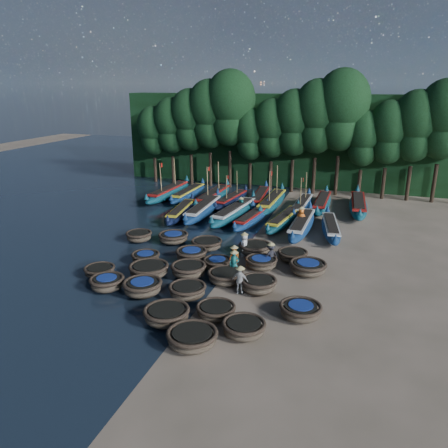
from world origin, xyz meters
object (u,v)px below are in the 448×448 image
(coracle_2, at_px, (167,314))
(fisherman_4, at_px, (240,279))
(coracle_12, at_px, (189,270))
(coracle_22, at_px, (207,244))
(fisherman_5, at_px, (241,206))
(long_boat_13, at_px, (260,198))
(long_boat_4, at_px, (234,212))
(fisherman_2, at_px, (234,257))
(long_boat_3, at_px, (203,209))
(long_boat_8, at_px, (331,228))
(coracle_5, at_px, (107,283))
(long_boat_14, at_px, (272,202))
(coracle_14, at_px, (259,284))
(long_boat_17, at_px, (358,205))
(fisherman_1, at_px, (234,263))
(long_boat_12, at_px, (232,200))
(coracle_6, at_px, (143,287))
(coracle_10, at_px, (100,271))
(coracle_11, at_px, (149,270))
(coracle_18, at_px, (261,262))
(coracle_17, at_px, (217,263))
(coracle_24, at_px, (293,255))
(long_boat_2, at_px, (181,211))
(coracle_23, at_px, (255,248))
(coracle_9, at_px, (301,310))
(coracle_20, at_px, (139,236))
(coracle_3, at_px, (192,338))
(fisherman_6, at_px, (301,218))
(coracle_7, at_px, (187,290))
(coracle_13, at_px, (225,276))
(coracle_19, at_px, (308,267))
(coracle_21, at_px, (173,237))
(fisherman_3, at_px, (271,254))
(long_boat_15, at_px, (302,206))
(long_boat_10, at_px, (188,194))
(long_boat_5, at_px, (252,218))
(long_boat_7, at_px, (302,225))
(coracle_16, at_px, (192,255))
(coracle_8, at_px, (216,310))
(long_boat_16, at_px, (322,203))
(long_boat_11, at_px, (213,197))
(coracle_4, at_px, (244,328))

(coracle_2, xyz_separation_m, fisherman_4, (2.51, 4.09, 0.41))
(coracle_12, xyz_separation_m, coracle_22, (-0.56, 4.63, -0.06))
(fisherman_5, bearing_deg, long_boat_13, -174.92)
(long_boat_4, xyz_separation_m, fisherman_2, (3.12, -10.22, 0.21))
(long_boat_3, distance_m, long_boat_8, 11.15)
(coracle_5, relative_size, long_boat_14, 0.22)
(coracle_14, distance_m, long_boat_17, 18.96)
(fisherman_1, bearing_deg, long_boat_12, 102.09)
(coracle_2, distance_m, coracle_12, 5.30)
(coracle_6, bearing_deg, coracle_10, 159.67)
(coracle_11, xyz_separation_m, coracle_18, (6.09, 3.33, -0.05))
(coracle_5, bearing_deg, fisherman_4, 15.13)
(coracle_17, xyz_separation_m, fisherman_5, (-1.89, 11.78, 0.41))
(coracle_24, distance_m, long_boat_2, 12.79)
(coracle_23, distance_m, long_boat_12, 13.03)
(coracle_18, xyz_separation_m, long_boat_12, (-6.29, 13.90, 0.09))
(coracle_9, distance_m, fisherman_5, 17.88)
(coracle_2, height_order, long_boat_14, long_boat_14)
(coracle_20, bearing_deg, long_boat_12, 74.16)
(coracle_3, xyz_separation_m, coracle_20, (-8.82, 11.24, -0.01))
(fisherman_2, height_order, fisherman_6, fisherman_6)
(long_boat_12, bearing_deg, coracle_7, -72.61)
(coracle_13, bearing_deg, coracle_19, 32.18)
(coracle_20, xyz_separation_m, coracle_21, (2.53, 0.51, 0.00))
(coracle_11, xyz_separation_m, coracle_22, (1.71, 5.33, -0.04))
(coracle_12, bearing_deg, coracle_6, -116.42)
(long_boat_14, distance_m, fisherman_3, 13.59)
(coracle_19, bearing_deg, fisherman_2, -170.60)
(long_boat_12, bearing_deg, long_boat_15, 5.14)
(coracle_23, bearing_deg, fisherman_5, 111.94)
(coracle_20, distance_m, long_boat_12, 12.41)
(coracle_7, bearing_deg, long_boat_10, 112.69)
(coracle_10, height_order, long_boat_5, long_boat_5)
(coracle_13, xyz_separation_m, fisherman_2, (-0.09, 2.01, 0.40))
(long_boat_7, bearing_deg, coracle_3, -96.33)
(coracle_16, height_order, coracle_20, coracle_16)
(long_boat_10, bearing_deg, coracle_24, -43.68)
(coracle_16, distance_m, fisherman_2, 3.05)
(coracle_8, xyz_separation_m, coracle_12, (-3.12, 3.94, 0.10))
(long_boat_16, bearing_deg, coracle_14, -94.53)
(coracle_23, distance_m, fisherman_6, 6.80)
(coracle_24, xyz_separation_m, long_boat_7, (-0.33, 6.02, 0.19))
(coracle_22, xyz_separation_m, long_boat_14, (2.05, 11.83, 0.20))
(coracle_13, distance_m, coracle_14, 2.17)
(coracle_6, bearing_deg, fisherman_5, 87.06)
(fisherman_1, bearing_deg, coracle_5, -153.95)
(fisherman_4, bearing_deg, long_boat_11, -61.68)
(coracle_10, distance_m, coracle_24, 12.23)
(coracle_6, xyz_separation_m, coracle_12, (1.47, 2.96, -0.01))
(coracle_4, bearing_deg, coracle_7, 146.06)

